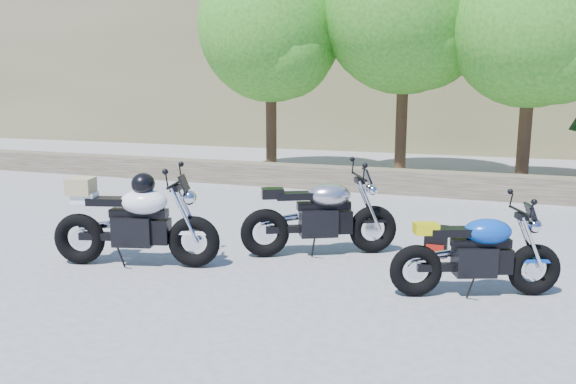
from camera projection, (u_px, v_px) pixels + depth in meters
The scene contains 9 objects.
ground at pixel (248, 260), 7.34m from camera, with size 90.00×90.00×0.00m, color gray.
stone_wall at pixel (349, 179), 12.38m from camera, with size 22.00×0.55×0.50m, color #494131.
tree_decid_left at pixel (274, 31), 14.08m from camera, with size 3.67×3.67×5.62m.
tree_decid_mid at pixel (410, 10), 13.27m from camera, with size 4.08×4.08×6.24m.
tree_decid_right at pixel (538, 27), 11.88m from camera, with size 3.54×3.54×5.41m.
silver_bike at pixel (321, 217), 7.51m from camera, with size 1.97×1.13×1.07m.
white_bike at pixel (134, 221), 7.04m from camera, with size 2.12×0.82×1.19m.
blue_bike at pixel (477, 255), 6.03m from camera, with size 1.79×0.86×0.94m.
backpack at pixel (436, 241), 7.53m from camera, with size 0.30×0.26×0.40m.
Camera 1 is at (2.89, -6.46, 2.22)m, focal length 35.00 mm.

